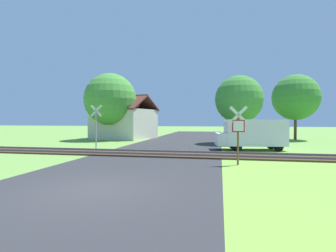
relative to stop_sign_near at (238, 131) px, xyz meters
The scene contains 10 objects.
ground_plane 7.48m from the stop_sign_near, 130.78° to the right, with size 160.00×160.00×0.00m, color #6B9942.
road_asphalt 6.16m from the stop_sign_near, 143.52° to the right, with size 7.99×80.00×0.01m, color #2D2D30.
rail_track 5.81m from the stop_sign_near, 148.72° to the left, with size 60.00×2.60×0.22m.
stop_sign_near is the anchor object (origin of this frame).
crossing_sign_far 10.99m from the stop_sign_near, 154.05° to the left, with size 0.88×0.15×3.32m.
house 20.20m from the stop_sign_near, 126.53° to the left, with size 7.60×7.31×5.10m.
tree_left 19.05m from the stop_sign_near, 132.52° to the left, with size 5.68×5.68×7.30m.
tree_far 19.55m from the stop_sign_near, 67.91° to the left, with size 5.01×5.01×7.19m.
tree_right 12.29m from the stop_sign_near, 86.02° to the left, with size 4.41×4.41×6.32m.
mail_truck 7.00m from the stop_sign_near, 78.07° to the left, with size 5.11×2.52×2.24m.
Camera 1 is at (3.90, -7.61, 2.21)m, focal length 28.00 mm.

